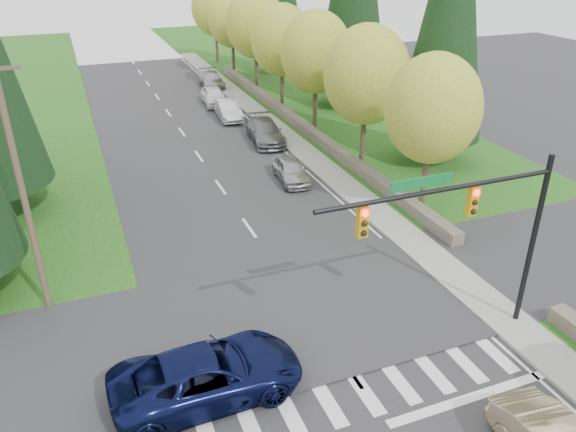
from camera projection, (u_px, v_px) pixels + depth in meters
grass_east at (419, 163)px, 36.35m from camera, size 14.00×110.00×0.06m
cross_street at (307, 311)px, 22.15m from camera, size 120.00×8.00×0.10m
sidewalk_east at (320, 165)px, 36.01m from camera, size 1.80×80.00×0.13m
curb_east at (308, 166)px, 35.74m from camera, size 0.20×80.00×0.13m
stone_wall_north at (298, 123)px, 43.09m from camera, size 0.70×40.00×0.70m
traffic_signal at (474, 217)px, 18.42m from camera, size 8.70×0.37×6.80m
utility_pole at (22, 189)px, 20.07m from camera, size 1.60×0.24×10.00m
decid_tree_0 at (433, 109)px, 27.62m from camera, size 4.80×4.80×8.37m
decid_tree_1 at (367, 75)px, 33.38m from camera, size 5.20×5.20×8.80m
decid_tree_2 at (316, 52)px, 39.08m from camera, size 5.00×5.00×8.82m
decid_tree_3 at (282, 40)px, 45.05m from camera, size 5.00×5.00×8.55m
decid_tree_4 at (255, 24)px, 50.73m from camera, size 5.40×5.40×9.18m
decid_tree_5 at (232, 20)px, 56.73m from camera, size 4.80×4.80×8.30m
decid_tree_6 at (215, 9)px, 62.43m from camera, size 5.20×5.20×8.86m
conifer_e_a at (452, 2)px, 32.28m from camera, size 5.44×5.44×17.80m
suv_navy at (208, 374)px, 17.74m from camera, size 6.20×3.01×1.70m
parked_car_a at (291, 170)px, 33.51m from camera, size 1.96×4.10×1.35m
parked_car_b at (265, 132)px, 39.82m from camera, size 2.77×5.47×1.52m
parked_car_c at (228, 110)px, 44.80m from camera, size 1.91×4.66×1.50m
parked_car_d at (214, 96)px, 48.54m from camera, size 2.08×4.54×1.51m
parked_car_e at (211, 80)px, 54.20m from camera, size 2.38×5.08×1.44m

